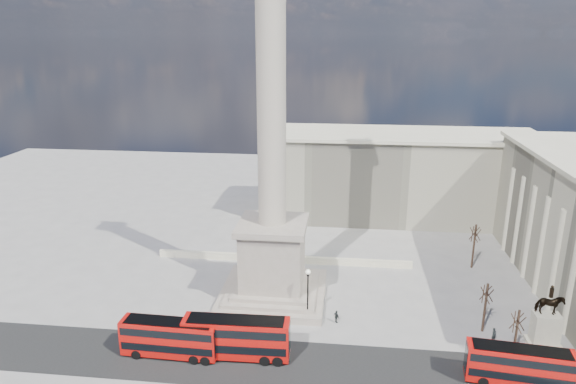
{
  "coord_description": "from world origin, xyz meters",
  "views": [
    {
      "loc": [
        9.18,
        -57.4,
        34.44
      ],
      "look_at": [
        2.19,
        3.8,
        15.39
      ],
      "focal_mm": 32.0,
      "sensor_mm": 36.0,
      "label": 1
    }
  ],
  "objects_px": {
    "red_bus_b": "(237,337)",
    "pedestrian_walking": "(494,335)",
    "equestrian_statue": "(546,325)",
    "victorian_lamp": "(308,291)",
    "red_bus_a": "(170,338)",
    "pedestrian_crossing": "(336,317)",
    "pedestrian_standing": "(556,357)",
    "red_bus_c": "(520,366)",
    "nelsons_column": "(272,207)"
  },
  "relations": [
    {
      "from": "pedestrian_standing",
      "to": "equestrian_statue",
      "type": "bearing_deg",
      "value": -121.26
    },
    {
      "from": "victorian_lamp",
      "to": "pedestrian_walking",
      "type": "xyz_separation_m",
      "value": [
        21.95,
        -2.32,
        -3.2
      ]
    },
    {
      "from": "red_bus_c",
      "to": "pedestrian_walking",
      "type": "distance_m",
      "value": 7.73
    },
    {
      "from": "red_bus_a",
      "to": "red_bus_b",
      "type": "relative_size",
      "value": 0.92
    },
    {
      "from": "equestrian_statue",
      "to": "pedestrian_crossing",
      "type": "relative_size",
      "value": 4.61
    },
    {
      "from": "red_bus_a",
      "to": "pedestrian_crossing",
      "type": "relative_size",
      "value": 6.56
    },
    {
      "from": "pedestrian_walking",
      "to": "pedestrian_standing",
      "type": "xyz_separation_m",
      "value": [
        5.57,
        -3.57,
        -0.06
      ]
    },
    {
      "from": "pedestrian_crossing",
      "to": "pedestrian_walking",
      "type": "bearing_deg",
      "value": -138.59
    },
    {
      "from": "red_bus_a",
      "to": "pedestrian_crossing",
      "type": "xyz_separation_m",
      "value": [
        18.13,
        8.98,
        -1.47
      ]
    },
    {
      "from": "pedestrian_walking",
      "to": "red_bus_b",
      "type": "bearing_deg",
      "value": 158.96
    },
    {
      "from": "victorian_lamp",
      "to": "equestrian_statue",
      "type": "height_order",
      "value": "equestrian_statue"
    },
    {
      "from": "red_bus_c",
      "to": "victorian_lamp",
      "type": "distance_m",
      "value": 24.56
    },
    {
      "from": "victorian_lamp",
      "to": "pedestrian_standing",
      "type": "bearing_deg",
      "value": -12.07
    },
    {
      "from": "victorian_lamp",
      "to": "pedestrian_crossing",
      "type": "relative_size",
      "value": 4.2
    },
    {
      "from": "red_bus_c",
      "to": "pedestrian_crossing",
      "type": "xyz_separation_m",
      "value": [
        -18.77,
        9.69,
        -1.38
      ]
    },
    {
      "from": "red_bus_c",
      "to": "pedestrian_walking",
      "type": "height_order",
      "value": "red_bus_c"
    },
    {
      "from": "red_bus_b",
      "to": "pedestrian_crossing",
      "type": "xyz_separation_m",
      "value": [
        10.74,
        8.4,
        -1.66
      ]
    },
    {
      "from": "red_bus_a",
      "to": "red_bus_c",
      "type": "distance_m",
      "value": 36.91
    },
    {
      "from": "nelsons_column",
      "to": "pedestrian_standing",
      "type": "xyz_separation_m",
      "value": [
        32.67,
        -11.5,
        -12.09
      ]
    },
    {
      "from": "pedestrian_walking",
      "to": "pedestrian_crossing",
      "type": "distance_m",
      "value": 18.45
    },
    {
      "from": "equestrian_statue",
      "to": "pedestrian_crossing",
      "type": "distance_m",
      "value": 24.03
    },
    {
      "from": "victorian_lamp",
      "to": "pedestrian_standing",
      "type": "distance_m",
      "value": 28.33
    },
    {
      "from": "nelsons_column",
      "to": "pedestrian_walking",
      "type": "bearing_deg",
      "value": -16.31
    },
    {
      "from": "pedestrian_standing",
      "to": "pedestrian_crossing",
      "type": "xyz_separation_m",
      "value": [
        -23.9,
        5.66,
        0.0
      ]
    },
    {
      "from": "nelsons_column",
      "to": "red_bus_b",
      "type": "distance_m",
      "value": 17.76
    },
    {
      "from": "red_bus_b",
      "to": "pedestrian_crossing",
      "type": "bearing_deg",
      "value": 36.74
    },
    {
      "from": "pedestrian_walking",
      "to": "red_bus_c",
      "type": "bearing_deg",
      "value": -119.95
    },
    {
      "from": "red_bus_a",
      "to": "red_bus_c",
      "type": "xyz_separation_m",
      "value": [
        36.9,
        -0.71,
        -0.09
      ]
    },
    {
      "from": "red_bus_c",
      "to": "victorian_lamp",
      "type": "xyz_separation_m",
      "value": [
        -22.39,
        9.92,
        1.88
      ]
    },
    {
      "from": "red_bus_c",
      "to": "nelsons_column",
      "type": "bearing_deg",
      "value": 156.71
    },
    {
      "from": "nelsons_column",
      "to": "pedestrian_standing",
      "type": "distance_m",
      "value": 36.69
    },
    {
      "from": "red_bus_b",
      "to": "red_bus_c",
      "type": "height_order",
      "value": "red_bus_b"
    },
    {
      "from": "red_bus_a",
      "to": "victorian_lamp",
      "type": "bearing_deg",
      "value": 34.13
    },
    {
      "from": "pedestrian_standing",
      "to": "victorian_lamp",
      "type": "bearing_deg",
      "value": -43.78
    },
    {
      "from": "nelsons_column",
      "to": "red_bus_b",
      "type": "relative_size",
      "value": 4.24
    },
    {
      "from": "victorian_lamp",
      "to": "pedestrian_walking",
      "type": "distance_m",
      "value": 22.3
    },
    {
      "from": "red_bus_b",
      "to": "pedestrian_standing",
      "type": "bearing_deg",
      "value": 3.23
    },
    {
      "from": "pedestrian_walking",
      "to": "pedestrian_standing",
      "type": "distance_m",
      "value": 6.61
    },
    {
      "from": "victorian_lamp",
      "to": "pedestrian_walking",
      "type": "relative_size",
      "value": 3.91
    },
    {
      "from": "victorian_lamp",
      "to": "pedestrian_standing",
      "type": "height_order",
      "value": "victorian_lamp"
    },
    {
      "from": "red_bus_c",
      "to": "pedestrian_standing",
      "type": "height_order",
      "value": "red_bus_c"
    },
    {
      "from": "red_bus_a",
      "to": "equestrian_statue",
      "type": "distance_m",
      "value": 42.56
    },
    {
      "from": "red_bus_b",
      "to": "pedestrian_walking",
      "type": "bearing_deg",
      "value": 10.95
    },
    {
      "from": "red_bus_a",
      "to": "pedestrian_standing",
      "type": "relative_size",
      "value": 6.57
    },
    {
      "from": "red_bus_a",
      "to": "pedestrian_crossing",
      "type": "height_order",
      "value": "red_bus_a"
    },
    {
      "from": "red_bus_b",
      "to": "red_bus_a",
      "type": "bearing_deg",
      "value": -176.78
    },
    {
      "from": "red_bus_b",
      "to": "victorian_lamp",
      "type": "relative_size",
      "value": 1.7
    },
    {
      "from": "red_bus_b",
      "to": "equestrian_statue",
      "type": "relative_size",
      "value": 1.54
    },
    {
      "from": "nelsons_column",
      "to": "victorian_lamp",
      "type": "bearing_deg",
      "value": -47.44
    },
    {
      "from": "red_bus_b",
      "to": "equestrian_statue",
      "type": "bearing_deg",
      "value": 8.99
    }
  ]
}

